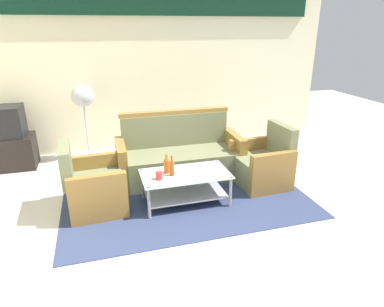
{
  "coord_description": "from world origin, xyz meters",
  "views": [
    {
      "loc": [
        -1.03,
        -3.0,
        2.15
      ],
      "look_at": [
        0.04,
        0.73,
        0.65
      ],
      "focal_mm": 31.29,
      "sensor_mm": 36.0,
      "label": 1
    }
  ],
  "objects": [
    {
      "name": "pedestal_fan",
      "position": [
        -1.24,
        2.6,
        1.01
      ],
      "size": [
        0.36,
        0.36,
        1.27
      ],
      "color": "#2D2D33",
      "rests_on": "ground"
    },
    {
      "name": "bottle_brown",
      "position": [
        -0.23,
        0.67,
        0.51
      ],
      "size": [
        0.06,
        0.06,
        0.26
      ],
      "color": "brown",
      "rests_on": "coffee_table"
    },
    {
      "name": "wall_back",
      "position": [
        0.0,
        3.05,
        1.48
      ],
      "size": [
        6.52,
        0.19,
        2.8
      ],
      "color": "beige",
      "rests_on": "ground"
    },
    {
      "name": "television",
      "position": [
        -2.45,
        2.55,
        0.76
      ],
      "size": [
        0.61,
        0.46,
        0.48
      ],
      "rotation": [
        0.0,
        0.0,
        3.12
      ],
      "color": "black",
      "rests_on": "tv_stand"
    },
    {
      "name": "couch",
      "position": [
        0.06,
        1.45,
        0.32
      ],
      "size": [
        1.81,
        0.76,
        0.96
      ],
      "rotation": [
        0.0,
        0.0,
        3.13
      ],
      "color": "#6B704C",
      "rests_on": "rug"
    },
    {
      "name": "cup",
      "position": [
        -0.4,
        0.61,
        0.46
      ],
      "size": [
        0.08,
        0.08,
        0.1
      ],
      "primitive_type": "cylinder",
      "color": "red",
      "rests_on": "coffee_table"
    },
    {
      "name": "armchair_right",
      "position": [
        1.14,
        0.92,
        0.29
      ],
      "size": [
        0.73,
        0.79,
        0.85
      ],
      "rotation": [
        0.0,
        0.0,
        1.62
      ],
      "color": "#6B704C",
      "rests_on": "rug"
    },
    {
      "name": "ground_plane",
      "position": [
        0.0,
        0.0,
        0.0
      ],
      "size": [
        14.0,
        14.0,
        0.0
      ],
      "primitive_type": "plane",
      "color": "beige"
    },
    {
      "name": "bottle_orange",
      "position": [
        -0.27,
        0.77,
        0.5
      ],
      "size": [
        0.08,
        0.08,
        0.25
      ],
      "color": "#D85919",
      "rests_on": "coffee_table"
    },
    {
      "name": "coffee_table",
      "position": [
        -0.06,
        0.68,
        0.27
      ],
      "size": [
        1.1,
        0.6,
        0.4
      ],
      "color": "silver",
      "rests_on": "rug"
    },
    {
      "name": "rug",
      "position": [
        -0.02,
        0.83,
        0.01
      ],
      "size": [
        3.14,
        2.03,
        0.01
      ],
      "primitive_type": "cube",
      "color": "#2D3856",
      "rests_on": "ground"
    },
    {
      "name": "tv_stand",
      "position": [
        -2.45,
        2.55,
        0.26
      ],
      "size": [
        0.8,
        0.5,
        0.52
      ],
      "primitive_type": "cube",
      "color": "black",
      "rests_on": "ground"
    },
    {
      "name": "armchair_left",
      "position": [
        -1.18,
        0.86,
        0.29
      ],
      "size": [
        0.73,
        0.79,
        0.85
      ],
      "rotation": [
        0.0,
        0.0,
        -1.52
      ],
      "color": "#6B704C",
      "rests_on": "rug"
    }
  ]
}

